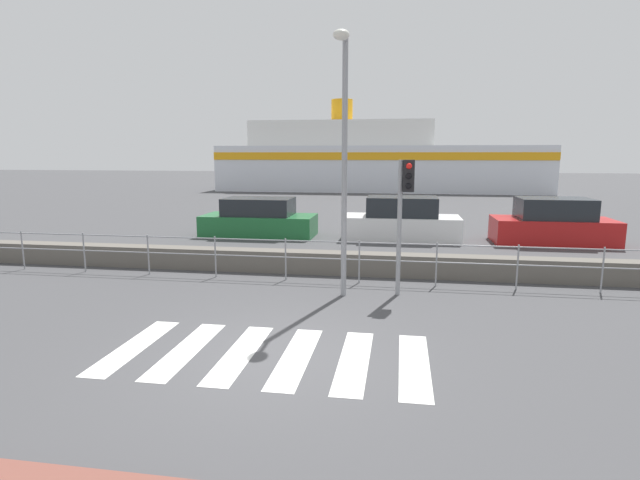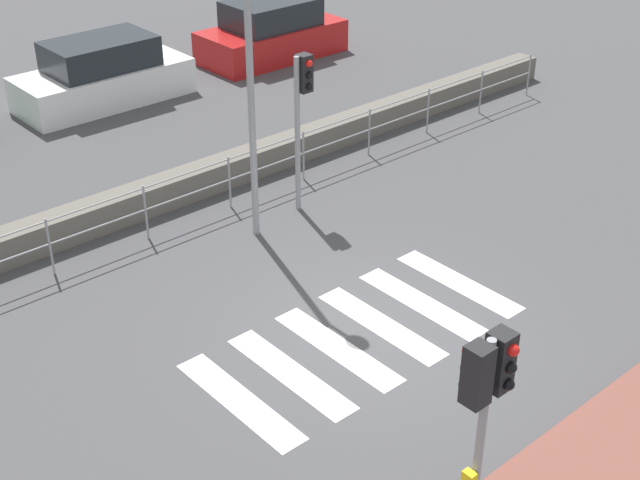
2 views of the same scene
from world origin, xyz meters
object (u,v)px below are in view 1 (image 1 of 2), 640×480
Objects in this scene: parked_car_white at (402,221)px; parked_car_red at (553,224)px; ferry_boat at (372,161)px; streetlamp at (344,136)px; parked_car_green at (259,220)px; traffic_light_far at (405,197)px.

parked_car_red is (5.21, -0.00, 0.01)m from parked_car_white.
parked_car_red is (7.79, -24.70, -1.80)m from ferry_boat.
ferry_boat reaches higher than parked_car_red.
streetlamp reaches higher than parked_car_green.
streetlamp reaches higher than traffic_light_far.
parked_car_white is at bearing 90.26° from traffic_light_far.
ferry_boat is (-1.32, 32.51, -0.99)m from streetlamp.
parked_car_green is at bearing 126.19° from traffic_light_far.
traffic_light_far is 0.70× the size of parked_car_green.
parked_car_green is 10.60m from parked_car_red.
parked_car_red is (5.18, 7.41, -1.51)m from traffic_light_far.
streetlamp is 1.30× the size of parked_car_green.
ferry_boat is at bearing 95.95° from parked_car_white.
streetlamp is 1.32× the size of parked_car_white.
streetlamp reaches higher than parked_car_white.
parked_car_white is 5.21m from parked_car_red.
ferry_boat is 25.96m from parked_car_red.
ferry_boat is at bearing 107.50° from parked_car_red.
ferry_boat is 24.90m from parked_car_white.
parked_car_white is (2.58, -24.70, -1.81)m from ferry_boat.
traffic_light_far reaches higher than parked_car_green.
parked_car_red reaches higher than parked_car_green.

